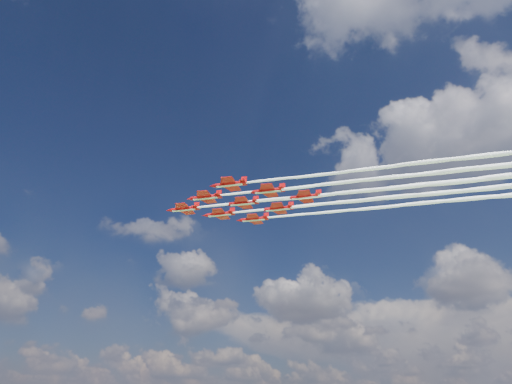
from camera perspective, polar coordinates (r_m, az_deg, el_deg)
jet_lead at (r=167.15m, az=10.11°, el=-0.07°), size 113.66×49.03×3.09m
jet_row2_port at (r=159.90m, az=13.73°, el=1.45°), size 113.66×49.03×3.09m
jet_row2_starb at (r=174.11m, az=13.87°, el=-0.75°), size 113.66×49.03×3.09m
jet_row3_port at (r=153.47m, az=17.68°, el=3.11°), size 113.66×49.03×3.09m
jet_row3_centre at (r=167.50m, az=17.49°, el=0.68°), size 113.66×49.03×3.09m
jet_row3_starb at (r=181.79m, az=17.34°, el=-1.36°), size 113.66×49.03×3.09m
jet_row4_port at (r=161.73m, az=21.39°, el=2.22°), size 113.66×49.03×3.09m
jet_row4_starb at (r=175.80m, az=20.92°, el=-0.02°), size 113.66×49.03×3.09m
jet_tail at (r=170.63m, az=24.73°, el=1.41°), size 113.66×49.03×3.09m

